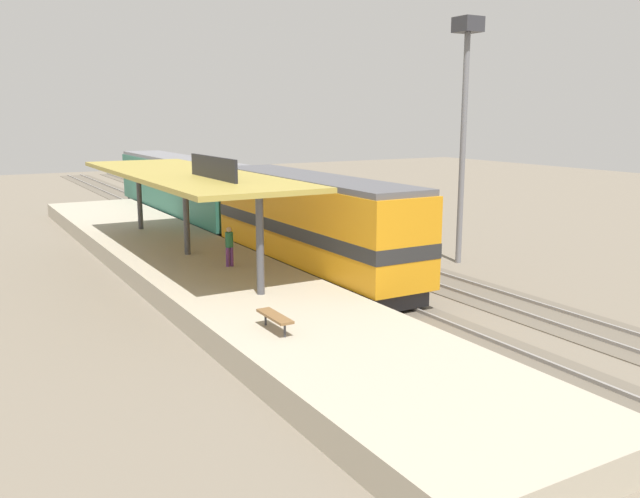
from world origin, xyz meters
The scene contains 10 objects.
ground_plane centered at (2.00, 0.00, 0.00)m, with size 120.00×120.00×0.00m, color #706656.
track_near centered at (0.00, 0.00, 0.03)m, with size 3.20×110.00×0.16m.
track_far centered at (4.60, 0.00, 0.03)m, with size 3.20×110.00×0.16m.
platform centered at (-4.60, 0.00, 0.45)m, with size 6.00×44.00×0.90m, color #A89E89.
station_canopy centered at (-4.60, -0.09, 4.53)m, with size 5.20×18.00×4.70m.
platform_bench centered at (-6.00, -12.00, 1.34)m, with size 0.44×1.70×0.50m.
locomotive centered at (0.00, -3.49, 2.41)m, with size 2.93×14.43×4.44m.
passenger_carriage_single centered at (0.00, 14.51, 2.31)m, with size 2.90×20.00×4.24m.
light_mast centered at (7.80, -4.56, 8.40)m, with size 1.10×1.10×11.70m.
person_waiting centered at (-3.87, -3.30, 1.85)m, with size 0.34×0.34×1.71m.
Camera 1 is at (-14.32, -29.13, 7.27)m, focal length 37.31 mm.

